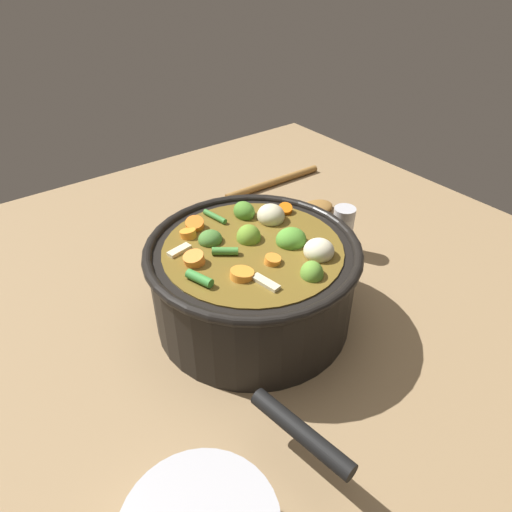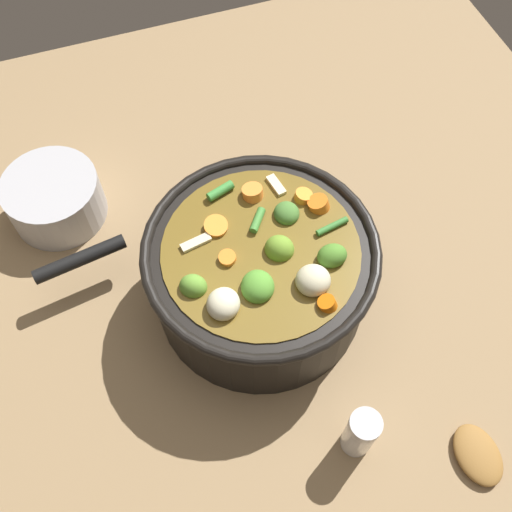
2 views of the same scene
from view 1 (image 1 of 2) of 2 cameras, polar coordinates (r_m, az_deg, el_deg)
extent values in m
plane|color=#8C704C|center=(0.65, -0.35, -7.44)|extent=(1.10, 1.10, 0.00)
cylinder|color=black|center=(0.61, -0.37, -3.52)|extent=(0.26, 0.26, 0.11)
torus|color=black|center=(0.57, -0.40, 0.89)|extent=(0.27, 0.27, 0.01)
cylinder|color=brown|center=(0.60, -0.38, -3.17)|extent=(0.23, 0.23, 0.11)
ellipsoid|color=olive|center=(0.59, -0.91, 2.34)|extent=(0.05, 0.04, 0.03)
ellipsoid|color=#539632|center=(0.58, 4.33, 2.03)|extent=(0.05, 0.05, 0.03)
ellipsoid|color=#619733|center=(0.53, 6.89, -2.17)|extent=(0.04, 0.04, 0.03)
ellipsoid|color=#4D852C|center=(0.64, -1.47, 5.51)|extent=(0.03, 0.03, 0.03)
ellipsoid|color=#487A32|center=(0.59, -5.66, 2.05)|extent=(0.03, 0.03, 0.02)
cylinder|color=orange|center=(0.62, -7.52, 3.70)|extent=(0.04, 0.04, 0.02)
cylinder|color=orange|center=(0.65, 3.61, 5.62)|extent=(0.03, 0.03, 0.02)
cylinder|color=orange|center=(0.55, -7.57, -0.60)|extent=(0.03, 0.03, 0.02)
cylinder|color=orange|center=(0.60, -8.31, 2.60)|extent=(0.02, 0.02, 0.02)
cylinder|color=orange|center=(0.53, -1.75, -2.36)|extent=(0.03, 0.03, 0.02)
cylinder|color=orange|center=(0.55, 2.43, -0.47)|extent=(0.03, 0.03, 0.01)
ellipsoid|color=beige|center=(0.63, 1.84, 5.00)|extent=(0.04, 0.04, 0.03)
ellipsoid|color=beige|center=(0.56, 7.74, 0.65)|extent=(0.05, 0.05, 0.03)
cylinder|color=#458A38|center=(0.56, -3.82, 0.61)|extent=(0.03, 0.03, 0.01)
cylinder|color=#3B7E34|center=(0.63, -5.26, 4.80)|extent=(0.04, 0.01, 0.01)
cylinder|color=#3E8F3B|center=(0.52, -6.98, -2.75)|extent=(0.04, 0.02, 0.01)
cube|color=beige|center=(0.57, -9.42, 0.69)|extent=(0.02, 0.03, 0.01)
cube|color=beige|center=(0.51, 1.21, -3.30)|extent=(0.04, 0.02, 0.01)
ellipsoid|color=olive|center=(0.88, 7.43, 5.93)|extent=(0.05, 0.07, 0.02)
cylinder|color=olive|center=(0.97, 2.15, 9.07)|extent=(0.02, 0.23, 0.01)
cylinder|color=silver|center=(0.76, 10.55, 2.65)|extent=(0.03, 0.03, 0.07)
cylinder|color=#B7B7BC|center=(0.74, 10.89, 5.29)|extent=(0.03, 0.03, 0.01)
cylinder|color=black|center=(0.46, 5.57, -20.75)|extent=(0.12, 0.03, 0.02)
camera|label=2|loc=(0.70, 45.31, 49.29)|focal=41.83mm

